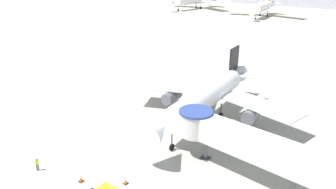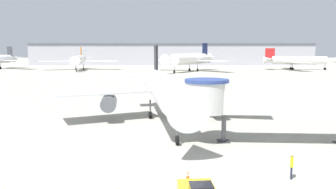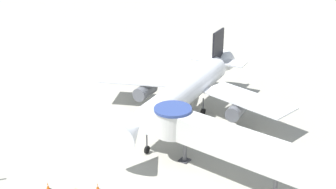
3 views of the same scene
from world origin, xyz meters
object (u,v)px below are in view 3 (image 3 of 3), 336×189
main_airplane (187,90)px  jet_bridge (236,144)px  traffic_cone_near_nose (98,187)px  traffic_cone_apron_front (48,186)px

main_airplane → jet_bridge: (11.84, -9.71, 0.28)m
jet_bridge → traffic_cone_near_nose: size_ratio=28.47×
main_airplane → traffic_cone_apron_front: main_airplane is taller
main_airplane → traffic_cone_near_nose: 19.25m
main_airplane → jet_bridge: size_ratio=1.25×
traffic_cone_apron_front → jet_bridge: bearing=39.6°
main_airplane → jet_bridge: 15.32m
main_airplane → traffic_cone_apron_front: bearing=-103.4°
traffic_cone_apron_front → traffic_cone_near_nose: bearing=33.9°
jet_bridge → traffic_cone_apron_front: bearing=-136.4°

